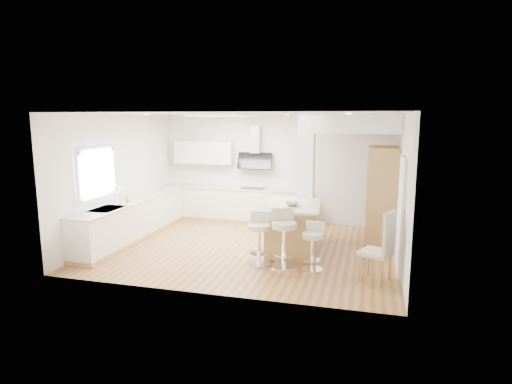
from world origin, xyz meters
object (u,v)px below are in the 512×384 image
(peninsula, at_px, (293,227))
(bar_stool_b, at_px, (284,235))
(dining_chair, at_px, (382,245))
(bar_stool_c, at_px, (313,244))
(bar_stool_a, at_px, (259,236))

(peninsula, height_order, bar_stool_b, bar_stool_b)
(bar_stool_b, relative_size, dining_chair, 0.88)
(bar_stool_b, relative_size, bar_stool_c, 1.23)
(peninsula, relative_size, dining_chair, 1.40)
(bar_stool_a, height_order, bar_stool_c, bar_stool_a)
(bar_stool_b, bearing_deg, peninsula, 67.31)
(peninsula, height_order, bar_stool_a, peninsula)
(bar_stool_a, distance_m, dining_chair, 2.21)
(peninsula, height_order, bar_stool_c, peninsula)
(peninsula, xyz_separation_m, bar_stool_a, (-0.45, -0.98, 0.06))
(dining_chair, bearing_deg, bar_stool_a, -165.92)
(dining_chair, bearing_deg, bar_stool_c, -171.90)
(peninsula, relative_size, bar_stool_b, 1.59)
(peninsula, xyz_separation_m, bar_stool_b, (0.02, -0.98, 0.11))
(bar_stool_a, relative_size, bar_stool_c, 1.14)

